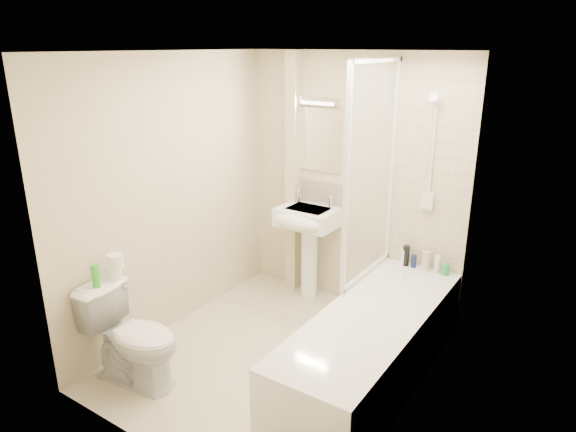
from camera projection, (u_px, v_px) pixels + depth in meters
The scene contains 25 objects.
floor at pixel (277, 358), 4.22m from camera, with size 2.50×2.50×0.00m, color beige.
wall_back at pixel (352, 184), 4.82m from camera, with size 2.20×0.02×2.40m, color beige.
wall_left at pixel (171, 197), 4.41m from camera, with size 0.02×2.50×2.40m, color beige.
wall_right at pixel (417, 251), 3.26m from camera, with size 0.02×2.50×2.40m, color beige.
ceiling at pixel (274, 51), 3.45m from camera, with size 2.20×2.50×0.02m, color white.
tile_back at pixel (431, 171), 4.34m from camera, with size 0.70×0.01×1.75m, color beige.
tile_right at pixel (428, 210), 3.33m from camera, with size 0.01×2.10×1.75m, color beige.
pipe_boxing at pixel (293, 176), 5.10m from camera, with size 0.12×0.12×2.40m, color beige.
splashback at pixel (319, 196), 5.05m from camera, with size 0.60×0.01×0.30m, color beige.
mirror at pixel (320, 140), 4.87m from camera, with size 0.46×0.01×0.60m, color white.
strip_light at pixel (319, 101), 4.74m from camera, with size 0.42×0.07×0.07m, color silver.
bathtub at pixel (372, 345), 3.87m from camera, with size 0.70×2.10×0.55m.
shower_screen at pixel (372, 173), 4.17m from camera, with size 0.04×0.92×1.80m.
shower_fixture at pixel (431, 158), 4.27m from camera, with size 0.10×0.16×0.99m.
pedestal_sink at pixel (306, 228), 4.96m from camera, with size 0.56×0.50×1.08m.
bottle_white_a at pixel (404, 257), 4.62m from camera, with size 0.06×0.06×0.14m, color white.
bottle_black_b at pixel (406, 256), 4.60m from camera, with size 0.06×0.06×0.19m, color black.
bottle_blue at pixel (414, 261), 4.57m from camera, with size 0.05×0.05×0.11m, color #122250.
bottle_cream at pixel (426, 261), 4.51m from camera, with size 0.07×0.07×0.18m, color beige.
bottle_white_b at pixel (437, 264), 4.46m from camera, with size 0.05×0.05×0.16m, color white.
bottle_green at pixel (446, 269), 4.43m from camera, with size 0.06×0.06×0.10m, color green.
toilet at pixel (134, 337), 3.82m from camera, with size 0.78×0.50×0.76m, color white.
toilet_roll_lower at pixel (113, 272), 3.89m from camera, with size 0.12×0.12×0.10m, color white.
toilet_roll_upper at pixel (115, 261), 3.84m from camera, with size 0.12×0.12×0.10m, color white.
green_bottle at pixel (95, 276), 3.73m from camera, with size 0.05×0.05×0.18m, color green.
Camera 1 is at (2.09, -2.97, 2.45)m, focal length 32.00 mm.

